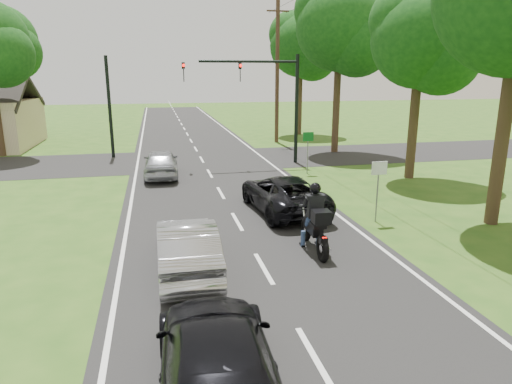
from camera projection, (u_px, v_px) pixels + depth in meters
ground at (264, 269)px, 12.02m from camera, size 140.00×140.00×0.00m
road at (215, 182)px, 21.46m from camera, size 8.00×100.00×0.01m
cross_road at (202, 160)px, 27.13m from camera, size 60.00×7.00×0.01m
motorcycle_rider at (315, 225)px, 13.01m from camera, size 0.67×2.37×2.05m
dark_suv at (283, 193)px, 16.87m from camera, size 2.60×4.98×1.34m
silver_sedan at (187, 247)px, 11.64m from camera, size 1.46×4.18×1.38m
silver_suv at (161, 163)px, 22.44m from camera, size 1.74×4.09×1.38m
dark_car_behind at (217, 361)px, 7.05m from camera, size 2.06×4.67×1.33m
traffic_signal at (264, 89)px, 24.89m from camera, size 6.38×0.44×6.00m
signal_pole_far at (110, 108)px, 27.19m from camera, size 0.20×0.20×6.00m
utility_pole_far at (277, 72)px, 32.81m from camera, size 1.60×0.28×10.00m
sign_white at (379, 177)px, 15.41m from camera, size 0.55×0.07×2.12m
sign_green at (308, 143)px, 23.01m from camera, size 0.55×0.07×2.12m
tree_row_c at (428, 45)px, 20.78m from camera, size 4.80×4.65×8.76m
tree_row_d at (346, 32)px, 27.87m from camera, size 5.76×5.58×10.45m
tree_row_e at (305, 50)px, 36.62m from camera, size 5.28×5.12×9.61m
tree_left_far at (5, 45)px, 35.49m from camera, size 5.76×5.58×10.14m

